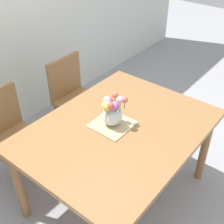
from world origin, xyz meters
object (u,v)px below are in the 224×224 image
object	(u,v)px
chair_right	(74,94)
flower_vase	(112,111)
chair_left	(9,132)
dining_table	(119,137)

from	to	relation	value
chair_right	flower_vase	distance (m)	1.00
flower_vase	chair_left	bearing A→B (deg)	115.22
dining_table	chair_right	distance (m)	0.99
dining_table	chair_left	bearing A→B (deg)	114.01
dining_table	chair_left	distance (m)	0.99
chair_left	chair_right	size ratio (longest dim) A/B	1.00
chair_left	chair_right	distance (m)	0.80
dining_table	chair_right	size ratio (longest dim) A/B	1.62
chair_left	flower_vase	distance (m)	1.00
dining_table	chair_left	size ratio (longest dim) A/B	1.62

